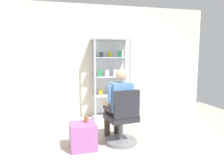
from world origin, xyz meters
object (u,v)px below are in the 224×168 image
Objects in this scene: display_cabinet_main at (110,78)px; seated_shopkeeper at (118,102)px; tea_glass at (86,119)px; storage_crate at (83,136)px; office_chair at (122,122)px.

display_cabinet_main is 1.58m from seated_shopkeeper.
seated_shopkeeper reaches higher than tea_glass.
storage_crate is 4.38× the size of tea_glass.
office_chair is (-0.24, -1.70, -0.57)m from display_cabinet_main.
seated_shopkeeper is 13.35× the size of tea_glass.
tea_glass is at bearing 175.73° from office_chair.
storage_crate is 0.27m from tea_glass.
seated_shopkeeper is at bearing -99.46° from display_cabinet_main.
office_chair is 0.62m from tea_glass.
seated_shopkeeper is at bearing 97.72° from office_chair.
display_cabinet_main is at bearing 62.88° from tea_glass.
office_chair is 0.74× the size of seated_shopkeeper.
storage_crate is at bearing -165.84° from seated_shopkeeper.
seated_shopkeeper is 0.65m from tea_glass.
display_cabinet_main reaches higher than office_chair.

